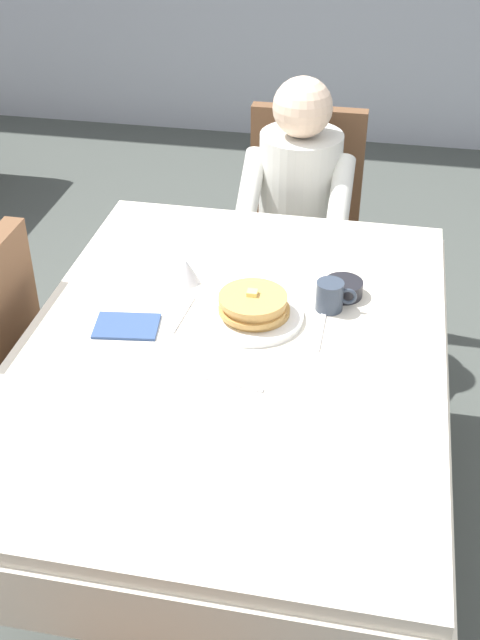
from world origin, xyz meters
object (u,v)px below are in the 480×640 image
at_px(breakfast_stack, 254,305).
at_px(chair_diner, 302,215).
at_px(bowl_butter, 343,288).
at_px(spoon_near_edge, 234,384).
at_px(fork_left_of_plate, 183,314).
at_px(syrup_pitcher, 186,271).
at_px(cup_coffee, 330,296).
at_px(diner_person, 298,201).
at_px(knife_right_of_plate, 321,329).
at_px(plate_breakfast, 252,316).
at_px(dining_table_main, 231,370).

bearing_deg(breakfast_stack, chair_diner, 89.71).
relative_size(bowl_butter, spoon_near_edge, 0.73).
bearing_deg(fork_left_of_plate, bowl_butter, -61.80).
bearing_deg(fork_left_of_plate, syrup_pitcher, 14.86).
height_order(cup_coffee, spoon_near_edge, cup_coffee).
xyz_separation_m(diner_person, breakfast_stack, (-0.01, -0.89, 0.12)).
bearing_deg(knife_right_of_plate, breakfast_stack, 84.82).
relative_size(chair_diner, breakfast_stack, 4.60).
bearing_deg(diner_person, bowl_butter, 107.04).
xyz_separation_m(plate_breakfast, syrup_pitcher, (-0.22, 0.15, 0.03)).
xyz_separation_m(bowl_butter, spoon_near_edge, (-0.22, -0.46, -0.02)).
distance_m(plate_breakfast, breakfast_stack, 0.04).
distance_m(breakfast_stack, bowl_butter, 0.28).
bearing_deg(plate_breakfast, chair_diner, 89.46).
bearing_deg(cup_coffee, breakfast_stack, -155.57).
bearing_deg(dining_table_main, cup_coffee, 41.57).
height_order(cup_coffee, fork_left_of_plate, cup_coffee).
relative_size(chair_diner, syrup_pitcher, 11.62).
bearing_deg(chair_diner, fork_left_of_plate, 79.39).
height_order(dining_table_main, knife_right_of_plate, knife_right_of_plate).
bearing_deg(spoon_near_edge, fork_left_of_plate, 135.79).
height_order(bowl_butter, syrup_pitcher, syrup_pitcher).
distance_m(dining_table_main, diner_person, 1.01).
relative_size(breakfast_stack, spoon_near_edge, 1.35).
relative_size(dining_table_main, bowl_butter, 13.85).
relative_size(cup_coffee, fork_left_of_plate, 0.63).
xyz_separation_m(cup_coffee, syrup_pitcher, (-0.42, 0.06, -0.01)).
height_order(diner_person, spoon_near_edge, diner_person).
relative_size(diner_person, bowl_butter, 10.18).
bearing_deg(plate_breakfast, bowl_butter, 35.39).
height_order(plate_breakfast, fork_left_of_plate, plate_breakfast).
height_order(bowl_butter, fork_left_of_plate, bowl_butter).
xyz_separation_m(plate_breakfast, knife_right_of_plate, (0.19, -0.02, -0.01)).
bearing_deg(bowl_butter, spoon_near_edge, -116.22).
distance_m(chair_diner, breakfast_stack, 1.08).
distance_m(chair_diner, syrup_pitcher, 0.96).
height_order(plate_breakfast, cup_coffee, cup_coffee).
distance_m(diner_person, cup_coffee, 0.83).
distance_m(cup_coffee, fork_left_of_plate, 0.41).
xyz_separation_m(cup_coffee, fork_left_of_plate, (-0.39, -0.11, -0.04)).
distance_m(plate_breakfast, syrup_pitcher, 0.27).
bearing_deg(syrup_pitcher, breakfast_stack, -33.92).
relative_size(diner_person, syrup_pitcher, 14.00).
xyz_separation_m(chair_diner, cup_coffee, (0.19, -0.96, 0.25)).
bearing_deg(cup_coffee, plate_breakfast, -156.67).
bearing_deg(syrup_pitcher, diner_person, 72.74).
relative_size(fork_left_of_plate, spoon_near_edge, 1.20).
bearing_deg(knife_right_of_plate, spoon_near_edge, 146.27).
relative_size(plate_breakfast, syrup_pitcher, 3.50).
bearing_deg(diner_person, spoon_near_edge, 89.93).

